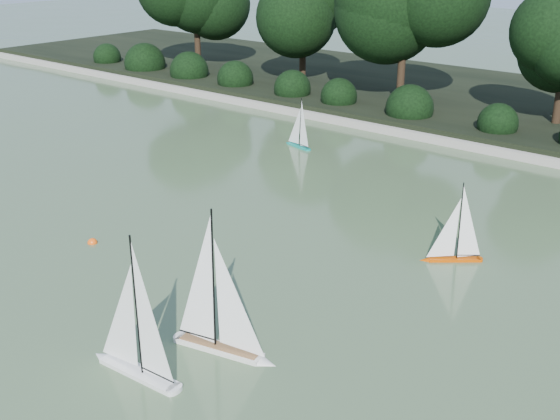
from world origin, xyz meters
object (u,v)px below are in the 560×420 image
(race_buoy, at_px, (93,243))
(sailboat_white_b, at_px, (226,331))
(sailboat_teal, at_px, (297,138))
(sailboat_white_a, at_px, (131,350))
(sailboat_orange, at_px, (450,248))

(race_buoy, bearing_deg, sailboat_white_b, -13.23)
(sailboat_teal, bearing_deg, sailboat_white_b, -57.02)
(sailboat_white_a, height_order, race_buoy, sailboat_white_a)
(sailboat_teal, bearing_deg, race_buoy, -82.08)
(sailboat_white_a, bearing_deg, sailboat_orange, 74.19)
(sailboat_white_a, distance_m, sailboat_white_b, 1.08)
(race_buoy, bearing_deg, sailboat_teal, 97.92)
(sailboat_orange, bearing_deg, race_buoy, -146.82)
(sailboat_orange, relative_size, race_buoy, 8.29)
(sailboat_orange, height_order, race_buoy, sailboat_orange)
(sailboat_orange, relative_size, sailboat_teal, 1.08)
(sailboat_white_b, bearing_deg, sailboat_teal, 122.98)
(sailboat_white_a, relative_size, sailboat_orange, 1.40)
(sailboat_white_a, height_order, sailboat_orange, sailboat_white_a)
(sailboat_white_b, distance_m, sailboat_teal, 8.49)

